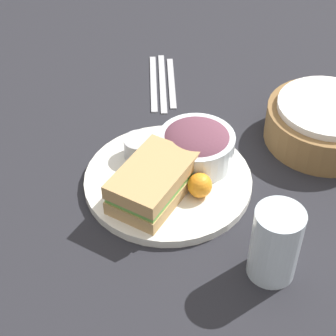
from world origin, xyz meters
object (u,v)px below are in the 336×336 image
object	(u,v)px
bread_basket	(325,123)
knife	(162,82)
spoon	(172,82)
plate	(168,181)
dressing_cup	(140,147)
sandwich	(153,183)
fork	(153,82)
salad_bowl	(197,145)
drink_glass	(275,244)

from	to	relation	value
bread_basket	knife	xyz separation A→B (m)	(-0.09, -0.32, -0.03)
knife	spoon	world-z (taller)	same
plate	dressing_cup	distance (m)	0.08
plate	bread_basket	distance (m)	0.30
sandwich	dressing_cup	world-z (taller)	sandwich
fork	plate	bearing A→B (deg)	-176.44
fork	spoon	size ratio (longest dim) A/B	1.11
sandwich	fork	distance (m)	0.33
sandwich	spoon	bearing A→B (deg)	-169.96
dressing_cup	fork	size ratio (longest dim) A/B	0.27
fork	knife	world-z (taller)	same
salad_bowl	knife	world-z (taller)	salad_bowl
dressing_cup	spoon	bearing A→B (deg)	-177.67
drink_glass	plate	bearing A→B (deg)	-125.54
salad_bowl	dressing_cup	size ratio (longest dim) A/B	2.38
salad_bowl	knife	xyz separation A→B (m)	(-0.22, -0.12, -0.04)
plate	sandwich	bearing A→B (deg)	-13.96
bread_basket	spoon	world-z (taller)	bread_basket
knife	dressing_cup	bearing A→B (deg)	169.12
bread_basket	knife	distance (m)	0.33
dressing_cup	knife	world-z (taller)	dressing_cup
spoon	dressing_cup	bearing A→B (deg)	164.93
salad_bowl	bread_basket	xyz separation A→B (m)	(-0.13, 0.20, -0.01)
drink_glass	bread_basket	distance (m)	0.32
plate	fork	distance (m)	0.29
plate	spoon	distance (m)	0.29
plate	drink_glass	bearing A→B (deg)	54.46
dressing_cup	fork	world-z (taller)	dressing_cup
salad_bowl	drink_glass	distance (m)	0.24
sandwich	salad_bowl	distance (m)	0.11
plate	dressing_cup	world-z (taller)	dressing_cup
dressing_cup	spoon	size ratio (longest dim) A/B	0.30
salad_bowl	knife	bearing A→B (deg)	-151.77
spoon	plate	bearing A→B (deg)	176.44
sandwich	drink_glass	world-z (taller)	drink_glass
drink_glass	spoon	xyz separation A→B (m)	(-0.41, -0.25, -0.05)
plate	fork	size ratio (longest dim) A/B	1.38
drink_glass	bread_basket	size ratio (longest dim) A/B	0.56
salad_bowl	dressing_cup	distance (m)	0.10
sandwich	spoon	world-z (taller)	sandwich
plate	drink_glass	size ratio (longest dim) A/B	2.35
sandwich	knife	bearing A→B (deg)	-166.86
bread_basket	salad_bowl	bearing A→B (deg)	-56.84
plate	fork	xyz separation A→B (m)	(-0.27, -0.10, -0.00)
bread_basket	knife	size ratio (longest dim) A/B	0.99
salad_bowl	knife	distance (m)	0.26
plate	sandwich	xyz separation A→B (m)	(0.05, -0.01, 0.04)
drink_glass	knife	distance (m)	0.49
plate	salad_bowl	distance (m)	0.07
dressing_cup	drink_glass	distance (m)	0.30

